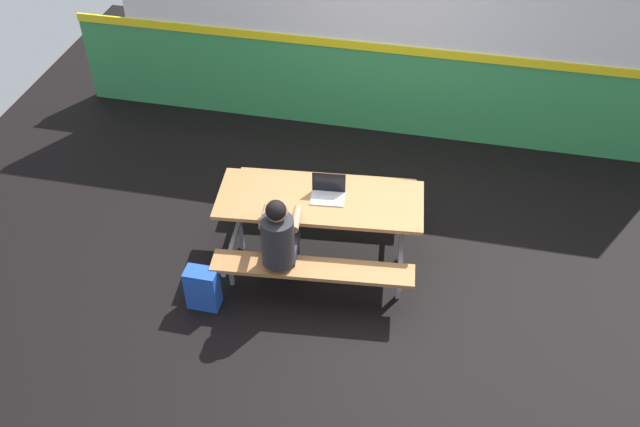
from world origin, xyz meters
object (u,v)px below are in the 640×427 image
at_px(picnic_table_main, 320,211).
at_px(backpack_dark, 203,288).
at_px(student_nearer, 279,238).
at_px(laptop_silver, 328,193).

bearing_deg(picnic_table_main, backpack_dark, -136.11).
xyz_separation_m(picnic_table_main, student_nearer, (-0.25, -0.58, 0.13)).
relative_size(picnic_table_main, student_nearer, 1.69).
bearing_deg(student_nearer, backpack_dark, -155.74).
relative_size(student_nearer, backpack_dark, 2.74).
height_order(student_nearer, laptop_silver, student_nearer).
xyz_separation_m(student_nearer, backpack_dark, (-0.67, -0.30, -0.49)).
bearing_deg(picnic_table_main, student_nearer, -113.15).
bearing_deg(student_nearer, picnic_table_main, 66.85).
relative_size(picnic_table_main, backpack_dark, 4.62).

